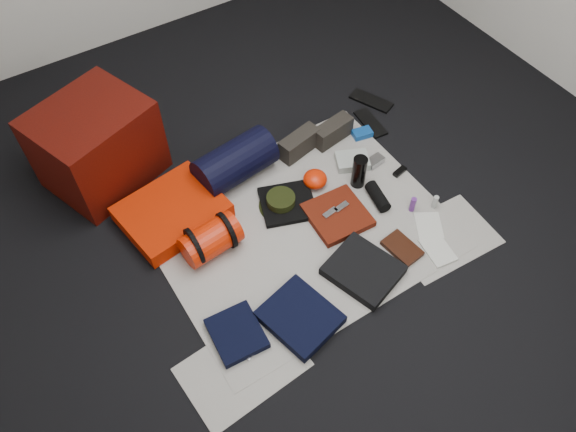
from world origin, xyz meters
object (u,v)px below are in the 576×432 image
sleeping_pad (172,212)px  stuff_sack (211,240)px  water_bottle (359,172)px  paperback_book (402,248)px  red_cabinet (97,145)px  compact_camera (375,161)px  navy_duffel (235,162)px

sleeping_pad → stuff_sack: 0.34m
water_bottle → paperback_book: water_bottle is taller
sleeping_pad → paperback_book: 1.33m
red_cabinet → compact_camera: bearing=-49.2°
stuff_sack → navy_duffel: (0.38, 0.40, 0.03)m
sleeping_pad → compact_camera: (1.25, -0.30, -0.03)m
sleeping_pad → navy_duffel: (0.47, 0.08, 0.08)m
stuff_sack → navy_duffel: size_ratio=0.66×
stuff_sack → paperback_book: size_ratio=1.52×
red_cabinet → sleeping_pad: red_cabinet is taller
red_cabinet → paperback_book: bearing=-69.8°
stuff_sack → compact_camera: bearing=1.1°
compact_camera → paperback_book: compact_camera is taller
sleeping_pad → stuff_sack: stuff_sack is taller
red_cabinet → navy_duffel: bearing=-53.4°
stuff_sack → compact_camera: 1.17m
water_bottle → navy_duffel: bearing=142.8°
red_cabinet → sleeping_pad: 0.60m
navy_duffel → water_bottle: navy_duffel is taller
navy_duffel → compact_camera: 0.88m
water_bottle → sleeping_pad: bearing=160.7°
red_cabinet → water_bottle: (1.26, -0.90, -0.14)m
sleeping_pad → compact_camera: 1.29m
paperback_book → sleeping_pad: bearing=130.7°
navy_duffel → paperback_book: (0.51, -0.98, -0.11)m
navy_duffel → water_bottle: size_ratio=2.24×
water_bottle → compact_camera: size_ratio=1.93×
red_cabinet → compact_camera: red_cabinet is taller
red_cabinet → sleeping_pad: size_ratio=1.10×
navy_duffel → compact_camera: size_ratio=4.33×
red_cabinet → compact_camera: (1.45, -0.83, -0.23)m
sleeping_pad → navy_duffel: 0.48m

